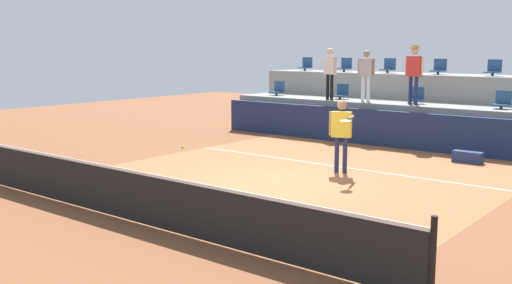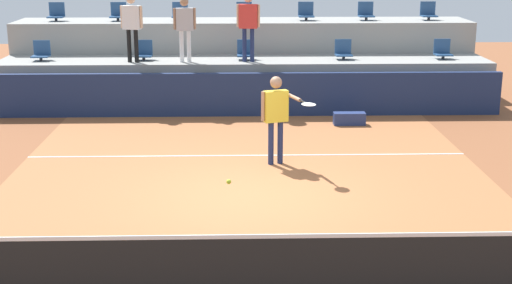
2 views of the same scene
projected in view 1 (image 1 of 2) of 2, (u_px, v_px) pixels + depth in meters
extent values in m
plane|color=brown|center=(277.00, 183.00, 13.24)|extent=(40.00, 40.00, 0.00)
cube|color=#A36038|center=(303.00, 175.00, 14.01)|extent=(9.00, 10.00, 0.01)
cube|color=silver|center=(334.00, 166.00, 15.09)|extent=(9.00, 0.06, 0.00)
cylinder|color=black|center=(432.00, 261.00, 6.86)|extent=(0.08, 0.08, 1.07)
cube|color=black|center=(137.00, 198.00, 10.08)|extent=(10.40, 0.01, 0.87)
cube|color=white|center=(137.00, 172.00, 10.01)|extent=(10.40, 0.02, 0.05)
cube|color=navy|center=(397.00, 130.00, 17.78)|extent=(13.00, 0.16, 1.10)
cube|color=gray|center=(415.00, 123.00, 18.78)|extent=(13.00, 1.80, 1.25)
cube|color=gray|center=(437.00, 105.00, 20.10)|extent=(13.00, 1.80, 2.10)
cylinder|color=#2D2D33|center=(276.00, 94.00, 21.86)|extent=(0.08, 0.08, 0.10)
cube|color=navy|center=(276.00, 92.00, 21.84)|extent=(0.44, 0.40, 0.04)
cube|color=navy|center=(279.00, 86.00, 21.95)|extent=(0.44, 0.04, 0.38)
cylinder|color=#2D2D33|center=(340.00, 98.00, 20.19)|extent=(0.08, 0.08, 0.10)
cube|color=navy|center=(340.00, 96.00, 20.18)|extent=(0.44, 0.40, 0.04)
cube|color=navy|center=(343.00, 89.00, 20.29)|extent=(0.44, 0.04, 0.38)
cylinder|color=#2D2D33|center=(415.00, 102.00, 18.54)|extent=(0.08, 0.08, 0.10)
cube|color=navy|center=(415.00, 100.00, 18.53)|extent=(0.44, 0.40, 0.04)
cube|color=navy|center=(417.00, 93.00, 18.63)|extent=(0.44, 0.04, 0.38)
cylinder|color=#2D2D33|center=(501.00, 107.00, 16.93)|extent=(0.08, 0.08, 0.10)
cube|color=navy|center=(501.00, 105.00, 16.92)|extent=(0.44, 0.40, 0.04)
cube|color=navy|center=(504.00, 97.00, 17.02)|extent=(0.44, 0.04, 0.38)
cylinder|color=#2D2D33|center=(305.00, 69.00, 23.09)|extent=(0.08, 0.08, 0.10)
cube|color=navy|center=(305.00, 68.00, 23.08)|extent=(0.44, 0.40, 0.04)
cube|color=navy|center=(307.00, 62.00, 23.19)|extent=(0.44, 0.04, 0.38)
cylinder|color=#2D2D33|center=(344.00, 71.00, 22.01)|extent=(0.08, 0.08, 0.10)
cube|color=navy|center=(344.00, 69.00, 22.00)|extent=(0.44, 0.40, 0.04)
cube|color=navy|center=(347.00, 63.00, 22.11)|extent=(0.44, 0.04, 0.38)
cylinder|color=#2D2D33|center=(387.00, 72.00, 20.93)|extent=(0.08, 0.08, 0.10)
cube|color=navy|center=(387.00, 70.00, 20.92)|extent=(0.44, 0.40, 0.04)
cube|color=navy|center=(390.00, 64.00, 21.03)|extent=(0.44, 0.04, 0.38)
cylinder|color=#2D2D33|center=(438.00, 73.00, 19.80)|extent=(0.08, 0.08, 0.10)
cube|color=navy|center=(438.00, 71.00, 19.79)|extent=(0.44, 0.40, 0.04)
cube|color=navy|center=(440.00, 64.00, 19.89)|extent=(0.44, 0.04, 0.38)
cylinder|color=#2D2D33|center=(492.00, 74.00, 18.70)|extent=(0.08, 0.08, 0.10)
cube|color=navy|center=(493.00, 72.00, 18.69)|extent=(0.44, 0.40, 0.04)
cube|color=navy|center=(495.00, 65.00, 18.80)|extent=(0.44, 0.04, 0.38)
cylinder|color=navy|center=(337.00, 155.00, 14.27)|extent=(0.14, 0.14, 0.87)
cylinder|color=navy|center=(345.00, 155.00, 14.20)|extent=(0.14, 0.14, 0.87)
cube|color=yellow|center=(342.00, 124.00, 14.12)|extent=(0.50, 0.32, 0.61)
sphere|color=#A87A5B|center=(342.00, 105.00, 14.05)|extent=(0.30, 0.30, 0.23)
cylinder|color=#A87A5B|center=(330.00, 123.00, 14.21)|extent=(0.09, 0.09, 0.58)
cylinder|color=#A87A5B|center=(351.00, 118.00, 13.74)|extent=(0.25, 0.54, 0.07)
cylinder|color=black|center=(348.00, 119.00, 13.40)|extent=(0.12, 0.26, 0.04)
ellipsoid|color=silver|center=(345.00, 121.00, 13.14)|extent=(0.35, 0.39, 0.03)
cylinder|color=black|center=(328.00, 87.00, 20.12)|extent=(0.13, 0.13, 0.85)
cylinder|color=black|center=(332.00, 87.00, 19.97)|extent=(0.13, 0.13, 0.85)
cube|color=white|center=(330.00, 65.00, 19.93)|extent=(0.49, 0.28, 0.60)
sphere|color=beige|center=(330.00, 51.00, 19.86)|extent=(0.28, 0.28, 0.23)
cylinder|color=beige|center=(325.00, 65.00, 20.14)|extent=(0.08, 0.08, 0.57)
cylinder|color=beige|center=(336.00, 65.00, 19.72)|extent=(0.08, 0.08, 0.57)
cylinder|color=white|center=(363.00, 89.00, 19.26)|extent=(0.12, 0.12, 0.81)
cylinder|color=white|center=(368.00, 89.00, 19.16)|extent=(0.12, 0.12, 0.81)
cube|color=#B2B2B7|center=(366.00, 68.00, 19.11)|extent=(0.46, 0.22, 0.58)
sphere|color=#A87A5B|center=(367.00, 54.00, 19.04)|extent=(0.24, 0.24, 0.22)
cylinder|color=#A87A5B|center=(359.00, 67.00, 19.24)|extent=(0.08, 0.08, 0.54)
cylinder|color=#A87A5B|center=(374.00, 67.00, 18.97)|extent=(0.08, 0.08, 0.54)
cylinder|color=navy|center=(410.00, 90.00, 18.27)|extent=(0.12, 0.12, 0.87)
cylinder|color=navy|center=(416.00, 91.00, 18.13)|extent=(0.12, 0.12, 0.87)
cube|color=red|center=(414.00, 66.00, 18.09)|extent=(0.49, 0.24, 0.61)
sphere|color=beige|center=(415.00, 51.00, 18.01)|extent=(0.26, 0.26, 0.23)
cylinder|color=beige|center=(407.00, 65.00, 18.28)|extent=(0.08, 0.08, 0.58)
cylinder|color=beige|center=(422.00, 66.00, 17.89)|extent=(0.08, 0.08, 0.58)
cylinder|color=tan|center=(415.00, 48.00, 18.00)|extent=(0.47, 0.47, 0.01)
cylinder|color=tan|center=(415.00, 46.00, 17.99)|extent=(0.28, 0.28, 0.09)
sphere|color=#CCE033|center=(183.00, 147.00, 11.27)|extent=(0.07, 0.07, 0.07)
cube|color=navy|center=(468.00, 157.00, 15.52)|extent=(0.76, 0.28, 0.30)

